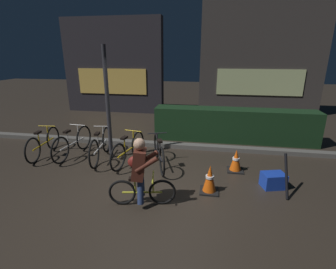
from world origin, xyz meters
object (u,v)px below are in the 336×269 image
Objects in this scene: parked_bike_leftmost at (44,143)px; parked_bike_center_left at (101,146)px; parked_bike_center_right at (129,149)px; blue_crate at (273,180)px; closed_umbrella at (286,176)px; parked_bike_right_mid at (159,153)px; traffic_cone_far at (236,161)px; parked_bike_left_mid at (73,143)px; traffic_cone_near at (210,179)px; street_post at (108,105)px; cyclist at (140,172)px.

parked_bike_center_left is (1.58, 0.03, 0.02)m from parked_bike_leftmost.
blue_crate is (3.24, -0.66, -0.19)m from parked_bike_center_right.
closed_umbrella is (3.39, -0.91, 0.04)m from parked_bike_center_right.
parked_bike_right_mid is 2.99× the size of traffic_cone_far.
parked_bike_right_mid is at bearing 166.57° from blue_crate.
closed_umbrella reaches higher than blue_crate.
parked_bike_left_mid is 1.08× the size of parked_bike_right_mid.
parked_bike_left_mid reaches higher than traffic_cone_near.
traffic_cone_near is at bearing -107.53° from parked_bike_center_right.
traffic_cone_near is at bearing -149.08° from parked_bike_right_mid.
parked_bike_leftmost is 3.10× the size of traffic_cone_far.
closed_umbrella is at bearing 6.06° from traffic_cone_near.
parked_bike_left_mid is at bearing -86.26° from parked_bike_leftmost.
street_post is 1.72× the size of parked_bike_leftmost.
blue_crate is at bearing 27.16° from closed_umbrella.
parked_bike_left_mid reaches higher than parked_bike_leftmost.
blue_crate is at bearing -13.34° from street_post.
parked_bike_left_mid is 3.23× the size of traffic_cone_far.
traffic_cone_near is 1.27× the size of blue_crate.
parked_bike_center_left reaches higher than closed_umbrella.
cyclist is at bearing -152.55° from traffic_cone_near.
parked_bike_left_mid is at bearing 76.03° from parked_bike_center_left.
traffic_cone_far is at bearing 137.21° from blue_crate.
cyclist reaches higher than parked_bike_right_mid.
parked_bike_right_mid is (3.11, -0.13, 0.00)m from parked_bike_leftmost.
parked_bike_left_mid reaches higher than traffic_cone_far.
parked_bike_center_right is at bearing -103.85° from parked_bike_center_left.
closed_umbrella is (5.73, -0.97, 0.05)m from parked_bike_leftmost.
cyclist is at bearing -144.30° from parked_bike_center_right.
closed_umbrella is at bearing -58.64° from blue_crate.
cyclist is (0.01, -1.61, 0.29)m from parked_bike_right_mid.
blue_crate is (1.26, 0.40, -0.12)m from traffic_cone_near.
traffic_cone_near is at bearing -118.96° from traffic_cone_far.
parked_bike_right_mid is 2.75m from closed_umbrella.
parked_bike_center_right is at bearing 104.10° from cyclist.
parked_bike_left_mid is 3.01× the size of traffic_cone_near.
street_post is at bearing -60.59° from parked_bike_center_left.
parked_bike_center_left is 3.93× the size of blue_crate.
traffic_cone_far is 1.18× the size of blue_crate.
parked_bike_leftmost is 1.29× the size of cyclist.
parked_bike_right_mid is (1.33, -0.31, -1.05)m from street_post.
parked_bike_left_mid is at bearing 130.87° from cyclist.
street_post is 2.46m from cyclist.
street_post is at bearing 175.15° from traffic_cone_far.
traffic_cone_near is 0.66× the size of closed_umbrella.
cyclist reaches higher than blue_crate.
parked_bike_leftmost is 1.90× the size of closed_umbrella.
parked_bike_left_mid reaches higher than blue_crate.
parked_bike_center_left is at bearing 169.42° from blue_crate.
parked_bike_leftmost is at bearing 76.24° from closed_umbrella.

